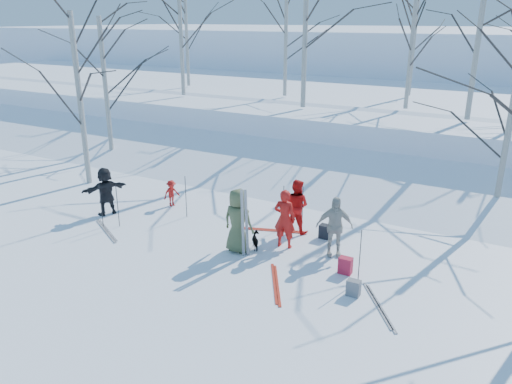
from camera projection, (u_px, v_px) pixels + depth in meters
The scene contains 36 objects.
ground at pixel (228, 255), 13.21m from camera, with size 120.00×120.00×0.00m, color white.
snow_ramp at pixel (327, 179), 18.92m from camera, with size 70.00×9.50×1.40m, color white.
snow_plateau at pixel (396, 114), 26.87m from camera, with size 70.00×18.00×2.20m, color white.
far_hill at pixel (459, 65), 43.83m from camera, with size 90.00×30.00×6.00m, color white.
skier_olive_center at pixel (238, 221), 13.12m from camera, with size 0.86×0.56×1.76m, color #495432.
skier_red_north at pixel (285, 219), 13.41m from camera, with size 0.60×0.39×1.65m, color #B81511.
skier_redor_behind at pixel (296, 206), 14.39m from camera, with size 0.77×0.60×1.59m, color red.
skier_red_seated at pixel (172, 193), 16.50m from camera, with size 0.57×0.33×0.89m, color #B81511.
skier_cream_east at pixel (334, 226), 12.93m from camera, with size 0.96×0.40×1.63m, color beige.
skier_grey_west at pixel (106, 191), 15.70m from camera, with size 1.43×0.46×1.54m, color black.
dog at pixel (257, 241), 13.49m from camera, with size 0.24×0.53×0.45m, color black.
upright_ski_left at pixel (243, 224), 12.77m from camera, with size 0.07×0.02×1.90m, color silver.
upright_ski_right at pixel (247, 223), 12.78m from camera, with size 0.07×0.02×1.90m, color silver.
ski_pair_a at pixel (271, 230), 14.71m from camera, with size 1.86×0.81×0.02m, color red, non-canonical shape.
ski_pair_b at pixel (379, 306), 10.82m from camera, with size 1.24×1.68×0.02m, color silver, non-canonical shape.
ski_pair_c at pixel (276, 284), 11.74m from camera, with size 1.14×1.74×0.02m, color red, non-canonical shape.
ski_pair_d at pixel (106, 230), 14.69m from camera, with size 1.75×1.10×0.02m, color silver, non-canonical shape.
ski_pole_a at pixel (360, 256), 11.63m from camera, with size 0.02×0.02×1.34m, color black.
ski_pole_b at pixel (101, 206), 14.73m from camera, with size 0.02×0.02×1.34m, color black.
ski_pole_c at pixel (302, 208), 14.55m from camera, with size 0.02×0.02×1.34m, color black.
ski_pole_d at pixel (283, 207), 14.63m from camera, with size 0.02×0.02×1.34m, color black.
ski_pole_e at pixel (118, 205), 14.79m from camera, with size 0.02×0.02×1.34m, color black.
ski_pole_f at pixel (186, 197), 15.50m from camera, with size 0.02×0.02×1.34m, color black.
backpack_red at pixel (345, 266), 12.18m from camera, with size 0.32×0.22×0.42m, color #AD1A33.
backpack_grey at pixel (353, 288), 11.21m from camera, with size 0.30×0.20×0.38m, color slate.
backpack_dark at pixel (325, 232), 14.14m from camera, with size 0.34×0.24×0.40m, color black.
birch_plateau_a at pixel (411, 47), 20.84m from camera, with size 4.17×4.17×5.11m, color silver, non-canonical shape.
birch_plateau_b at pixel (305, 23), 20.90m from camera, with size 5.55×5.55×7.07m, color silver, non-canonical shape.
birch_plateau_d at pixel (181, 28), 24.48m from camera, with size 5.13×5.13×6.48m, color silver, non-canonical shape.
birch_plateau_f at pixel (286, 45), 24.47m from camera, with size 4.08×4.08×4.97m, color silver, non-canonical shape.
birch_plateau_g at pixel (187, 37), 28.13m from camera, with size 4.40×4.40×5.43m, color silver, non-canonical shape.
birch_plateau_h at pixel (480, 27), 18.26m from camera, with size 5.38×5.38×6.83m, color silver, non-canonical shape.
birch_plateau_i at pixel (415, 32), 24.32m from camera, with size 4.92×4.92×6.17m, color silver, non-canonical shape.
birch_edge_a at pixel (80, 101), 17.96m from camera, with size 4.92×4.92×6.17m, color silver, non-canonical shape.
birch_edge_d at pixel (106, 90), 21.19m from camera, with size 4.81×4.81×6.01m, color silver, non-canonical shape.
birch_edge_e at pixel (508, 134), 14.86m from camera, with size 4.31×4.31×5.30m, color silver, non-canonical shape.
Camera 1 is at (6.47, -10.04, 5.94)m, focal length 35.00 mm.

